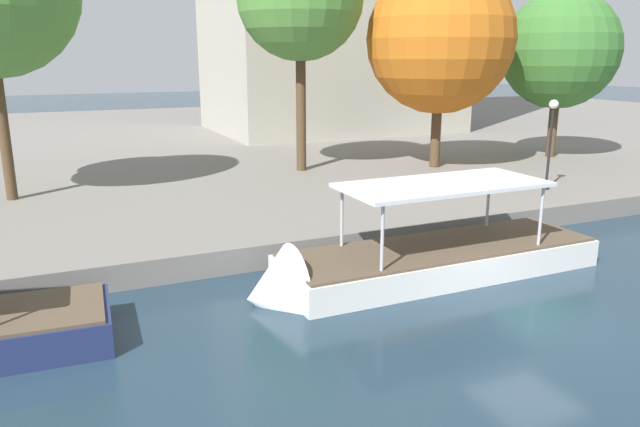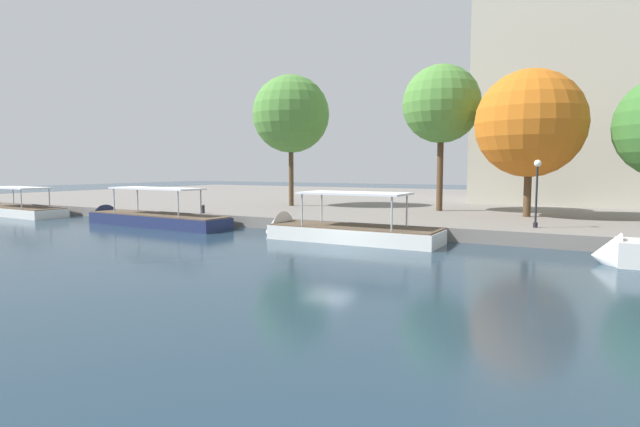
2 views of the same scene
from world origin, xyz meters
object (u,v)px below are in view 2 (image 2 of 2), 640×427
at_px(tree_3, 528,123).
at_px(tree_4, 290,114).
at_px(mooring_bollard_0, 203,209).
at_px(lamp_post, 537,185).
at_px(tree_0, 442,106).
at_px(tour_boat_1, 149,221).
at_px(tour_boat_0, 12,212).
at_px(tour_boat_2, 337,235).

relative_size(tree_3, tree_4, 0.87).
xyz_separation_m(mooring_bollard_0, lamp_post, (24.03, 2.28, 2.20)).
distance_m(mooring_bollard_0, tree_3, 25.26).
bearing_deg(mooring_bollard_0, tree_3, 22.34).
bearing_deg(tree_4, tree_0, 3.54).
bearing_deg(tour_boat_1, tree_0, -139.24).
xyz_separation_m(tour_boat_0, tree_4, (22.45, 13.49, 9.18)).
distance_m(tour_boat_1, mooring_bollard_0, 4.21).
relative_size(lamp_post, tree_0, 0.34).
bearing_deg(tree_4, lamp_post, -20.12).
height_order(tour_boat_0, tour_boat_2, tour_boat_2).
relative_size(lamp_post, tree_4, 0.33).
bearing_deg(tree_4, tour_boat_2, -48.69).
bearing_deg(tree_0, tree_3, -17.13).
distance_m(lamp_post, tree_4, 24.74).
bearing_deg(tree_4, mooring_bollard_0, -98.11).
distance_m(tour_boat_2, mooring_bollard_0, 13.76).
xyz_separation_m(tour_boat_0, tree_3, (43.54, 12.24, 7.35)).
xyz_separation_m(tour_boat_2, tree_4, (-11.90, 13.54, 9.10)).
relative_size(tour_boat_2, tree_3, 1.09).
height_order(tour_boat_2, tree_0, tree_0).
relative_size(mooring_bollard_0, tree_3, 0.06).
bearing_deg(tree_3, tour_boat_0, -164.29).
distance_m(tour_boat_1, tree_4, 16.81).
height_order(tour_boat_0, tree_3, tree_3).
bearing_deg(tree_0, tree_4, -176.46).
height_order(mooring_bollard_0, lamp_post, lamp_post).
bearing_deg(tree_3, mooring_bollard_0, -157.66).
relative_size(lamp_post, tree_3, 0.38).
relative_size(tour_boat_1, tree_4, 1.18).
distance_m(lamp_post, tree_3, 8.30).
bearing_deg(tour_boat_1, lamp_post, -165.87).
distance_m(tree_0, tree_3, 7.46).
xyz_separation_m(tour_boat_1, mooring_bollard_0, (2.96, 2.86, 0.89)).
height_order(tour_boat_1, tree_0, tree_0).
distance_m(tour_boat_0, tree_0, 40.43).
height_order(tour_boat_1, tree_4, tree_4).
bearing_deg(mooring_bollard_0, tree_4, 81.89).
distance_m(tour_boat_1, tour_boat_2, 16.36).
height_order(tour_boat_0, tour_boat_1, tour_boat_1).
bearing_deg(tour_boat_2, tree_0, -99.23).
xyz_separation_m(tour_boat_1, tree_4, (4.46, 13.40, 9.12)).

